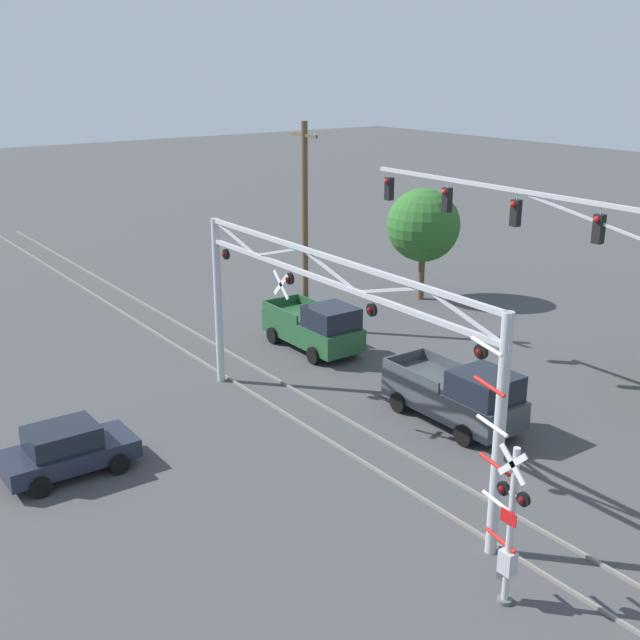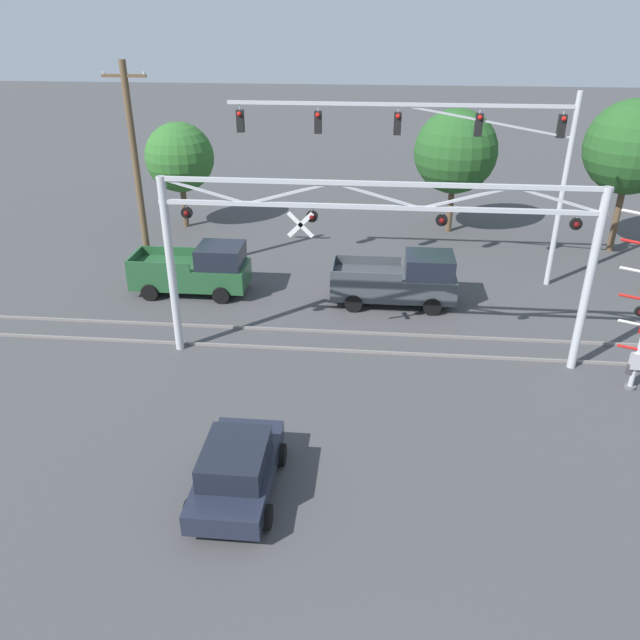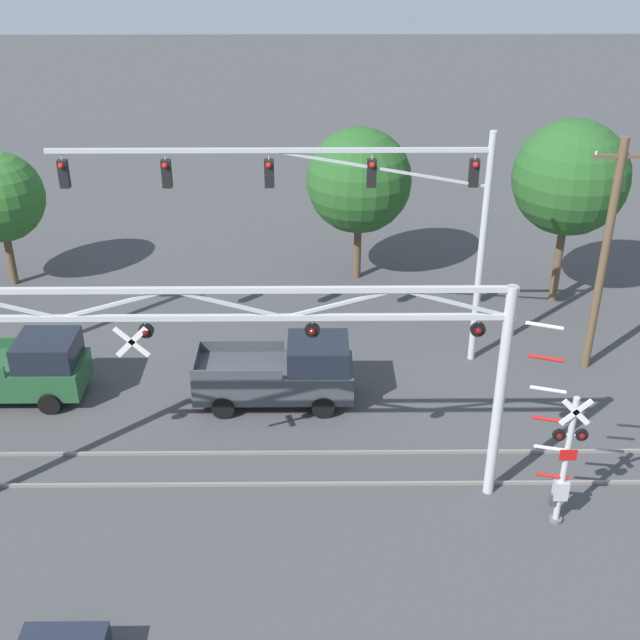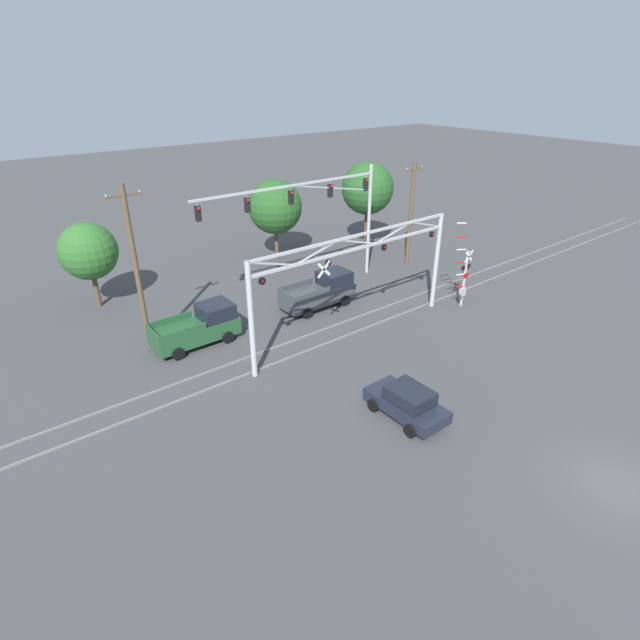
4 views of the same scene
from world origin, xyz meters
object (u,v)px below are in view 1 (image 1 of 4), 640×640
at_px(pickup_truck_lead, 459,395).
at_px(background_tree_beyond_span, 423,225).
at_px(crossing_signal_mast, 507,521).
at_px(sedan_waiting, 67,449).
at_px(traffic_signal_span, 587,257).
at_px(crossing_gantry, 328,321).
at_px(pickup_truck_following, 316,327).
at_px(utility_pole_left, 305,226).

height_order(pickup_truck_lead, background_tree_beyond_span, background_tree_beyond_span).
bearing_deg(crossing_signal_mast, sedan_waiting, -152.68).
xyz_separation_m(traffic_signal_span, pickup_truck_lead, (-2.56, -2.63, -4.88)).
relative_size(crossing_signal_mast, sedan_waiting, 1.55).
bearing_deg(pickup_truck_lead, sedan_waiting, -110.05).
bearing_deg(pickup_truck_lead, crossing_gantry, -103.47).
bearing_deg(background_tree_beyond_span, pickup_truck_lead, -37.72).
distance_m(crossing_signal_mast, pickup_truck_lead, 9.37).
relative_size(pickup_truck_following, sedan_waiting, 1.28).
height_order(crossing_gantry, sedan_waiting, crossing_gantry).
distance_m(utility_pole_left, background_tree_beyond_span, 7.66).
bearing_deg(crossing_gantry, sedan_waiting, -114.02).
relative_size(crossing_gantry, pickup_truck_lead, 2.77).
bearing_deg(utility_pole_left, sedan_waiting, -62.62).
relative_size(traffic_signal_span, background_tree_beyond_span, 2.49).
height_order(crossing_signal_mast, traffic_signal_span, traffic_signal_span).
xyz_separation_m(crossing_signal_mast, utility_pole_left, (-18.47, 7.38, 2.74)).
distance_m(crossing_signal_mast, background_tree_beyond_span, 24.26).
distance_m(traffic_signal_span, sedan_waiting, 16.81).
relative_size(crossing_gantry, pickup_truck_following, 2.87).
relative_size(traffic_signal_span, utility_pole_left, 1.53).
bearing_deg(pickup_truck_following, background_tree_beyond_span, 109.48).
relative_size(crossing_signal_mast, pickup_truck_following, 1.21).
distance_m(pickup_truck_following, background_tree_beyond_span, 9.77).
xyz_separation_m(crossing_gantry, pickup_truck_following, (-7.54, 4.91, -3.18)).
height_order(traffic_signal_span, background_tree_beyond_span, traffic_signal_span).
distance_m(crossing_gantry, background_tree_beyond_span, 17.39).
bearing_deg(sedan_waiting, background_tree_beyond_span, 109.62).
height_order(sedan_waiting, utility_pole_left, utility_pole_left).
relative_size(crossing_signal_mast, utility_pole_left, 0.64).
bearing_deg(crossing_signal_mast, utility_pole_left, 158.23).
xyz_separation_m(traffic_signal_span, utility_pole_left, (-13.78, -1.10, -1.14)).
bearing_deg(pickup_truck_lead, crossing_signal_mast, -38.91).
xyz_separation_m(crossing_signal_mast, pickup_truck_lead, (-7.25, 5.85, -1.00)).
xyz_separation_m(sedan_waiting, background_tree_beyond_span, (-7.46, 20.92, 3.08)).
height_order(crossing_signal_mast, sedan_waiting, crossing_signal_mast).
distance_m(pickup_truck_lead, background_tree_beyond_span, 15.14).
relative_size(traffic_signal_span, pickup_truck_lead, 2.78).
xyz_separation_m(crossing_gantry, utility_pole_left, (-10.12, 6.16, 0.56)).
height_order(utility_pole_left, background_tree_beyond_span, utility_pole_left).
bearing_deg(background_tree_beyond_span, traffic_signal_span, -24.31).
height_order(traffic_signal_span, utility_pole_left, utility_pole_left).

